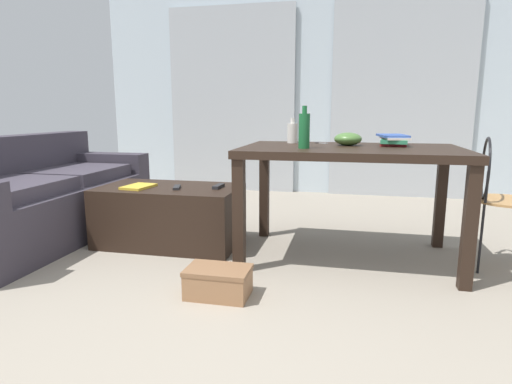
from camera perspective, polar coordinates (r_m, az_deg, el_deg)
The scene contains 16 objects.
ground_plane at distance 3.20m, azimuth 3.73°, elevation -7.28°, with size 8.96×8.96×0.00m, color gray.
wall_back at distance 5.31m, azimuth 7.80°, elevation 14.18°, with size 5.26×0.10×2.63m, color silver.
curtains at distance 5.21m, azimuth 7.66°, elevation 12.16°, with size 3.60×0.03×2.25m.
couch at distance 3.74m, azimuth -27.25°, elevation -0.91°, with size 0.86×1.93×0.80m.
coffee_table at distance 3.27m, azimuth -11.47°, elevation -3.09°, with size 1.04×0.59×0.44m.
craft_table at distance 2.87m, azimuth 12.57°, elevation 4.08°, with size 1.42×0.90×0.76m.
wire_chair at distance 3.04m, azimuth 29.67°, elevation 0.43°, with size 0.39×0.41×0.84m.
bottle_near at distance 2.70m, azimuth 6.51°, elevation 8.27°, with size 0.07×0.07×0.27m.
bottle_far at distance 3.17m, azimuth 4.95°, elevation 7.97°, with size 0.08×0.08×0.18m.
bowl at distance 2.99m, azimuth 12.29°, elevation 7.00°, with size 0.19×0.19×0.09m, color #477033.
book_stack at distance 3.05m, azimuth 18.07°, elevation 6.69°, with size 0.22×0.31×0.08m.
scissors at distance 3.17m, azimuth 8.58°, elevation 6.56°, with size 0.10×0.07×0.00m.
tv_remote_primary at distance 3.13m, azimuth -10.62°, elevation 0.62°, with size 0.04×0.15×0.02m, color #232326.
tv_remote_secondary at distance 3.12m, azimuth -5.08°, elevation 0.77°, with size 0.05×0.15×0.02m, color #232326.
magazine at distance 3.23m, azimuth -15.54°, elevation 0.72°, with size 0.17×0.24×0.02m, color gold.
shoebox at distance 2.36m, azimuth -5.11°, elevation -11.97°, with size 0.35×0.23×0.16m.
Camera 1 is at (0.46, -1.54, 0.99)m, focal length 29.68 mm.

